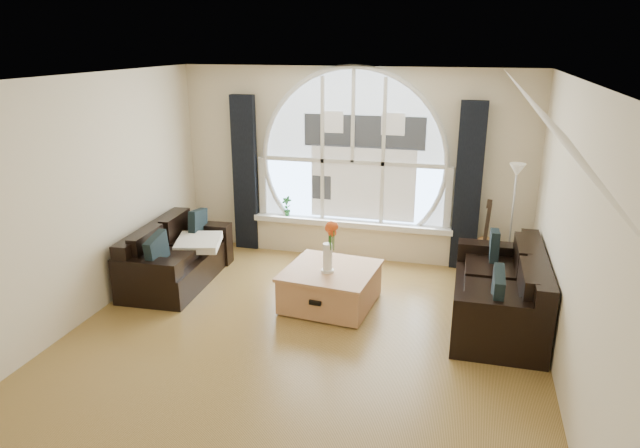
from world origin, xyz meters
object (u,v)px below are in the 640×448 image
at_px(sofa_right, 498,289).
at_px(floor_lamp, 511,226).
at_px(guitar, 486,235).
at_px(potted_plant, 287,206).
at_px(sofa_left, 177,253).
at_px(vase_flowers, 328,240).
at_px(coffee_chest, 331,285).

xyz_separation_m(sofa_right, floor_lamp, (0.16, 1.12, 0.40)).
xyz_separation_m(guitar, potted_plant, (-2.85, 0.12, 0.17)).
height_order(floor_lamp, guitar, floor_lamp).
height_order(sofa_left, sofa_right, sofa_right).
bearing_deg(sofa_right, potted_plant, 151.80).
xyz_separation_m(vase_flowers, guitar, (1.80, 1.62, -0.32)).
bearing_deg(sofa_left, sofa_right, -4.24).
xyz_separation_m(vase_flowers, floor_lamp, (2.08, 1.27, -0.05)).
bearing_deg(sofa_right, coffee_chest, -178.50).
relative_size(vase_flowers, guitar, 0.66).
distance_m(sofa_right, floor_lamp, 1.20).
xyz_separation_m(vase_flowers, potted_plant, (-1.05, 1.73, -0.16)).
relative_size(coffee_chest, vase_flowers, 1.47).
bearing_deg(potted_plant, sofa_right, -28.06).
bearing_deg(floor_lamp, guitar, 128.85).
xyz_separation_m(coffee_chest, vase_flowers, (-0.01, -0.10, 0.60)).
height_order(sofa_left, floor_lamp, floor_lamp).
distance_m(vase_flowers, guitar, 2.44).
distance_m(sofa_right, vase_flowers, 1.98).
bearing_deg(potted_plant, coffee_chest, -56.91).
xyz_separation_m(floor_lamp, potted_plant, (-3.13, 0.46, -0.10)).
distance_m(coffee_chest, guitar, 2.36).
distance_m(sofa_right, potted_plant, 3.38).
distance_m(floor_lamp, guitar, 0.52).
xyz_separation_m(sofa_right, vase_flowers, (-1.92, -0.15, 0.45)).
relative_size(sofa_left, floor_lamp, 1.05).
bearing_deg(coffee_chest, vase_flowers, -92.36).
bearing_deg(guitar, coffee_chest, -121.70).
relative_size(vase_flowers, potted_plant, 2.39).
distance_m(sofa_left, coffee_chest, 2.12).
bearing_deg(floor_lamp, coffee_chest, -150.28).
height_order(vase_flowers, guitar, vase_flowers).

